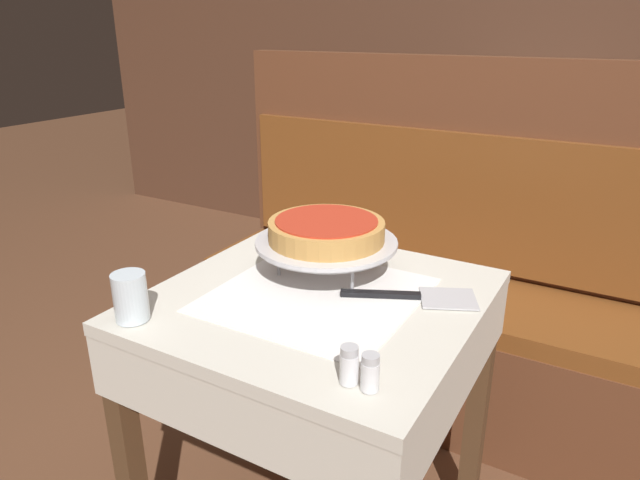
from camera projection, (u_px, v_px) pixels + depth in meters
name	position (u px, v px, depth m)	size (l,w,h in m)	color
dining_table_front	(317.00, 337.00, 1.32)	(0.70, 0.70, 0.75)	beige
dining_table_rear	(518.00, 175.00, 2.65)	(0.68, 0.68, 0.76)	beige
booth_bench	(442.00, 311.00, 2.04)	(1.77, 0.46, 1.22)	brown
back_wall_panel	(533.00, 49.00, 2.89)	(6.00, 0.04, 2.40)	#4C2D1E
pizza_pan_stand	(326.00, 244.00, 1.35)	(0.34, 0.34, 0.09)	#ADADB2
deep_dish_pizza	(326.00, 230.00, 1.33)	(0.27, 0.27, 0.05)	#C68E47
pizza_server	(417.00, 296.00, 1.26)	(0.29, 0.18, 0.01)	#BCBCC1
water_glass_near	(130.00, 297.00, 1.15)	(0.07, 0.07, 0.10)	silver
salt_shaker	(349.00, 365.00, 0.95)	(0.03, 0.03, 0.07)	silver
pepper_shaker	(370.00, 372.00, 0.93)	(0.03, 0.03, 0.07)	silver
condiment_caddy	(515.00, 146.00, 2.60)	(0.14, 0.14, 0.14)	black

